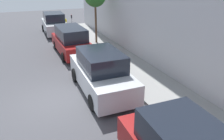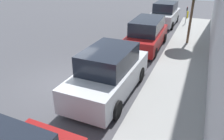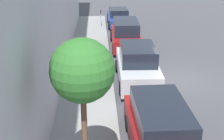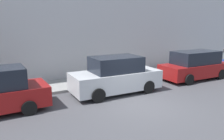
% 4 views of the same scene
% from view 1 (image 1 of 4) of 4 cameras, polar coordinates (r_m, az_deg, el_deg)
% --- Properties ---
extents(ground_plane, '(60.00, 60.00, 0.00)m').
position_cam_1_polar(ground_plane, '(10.24, -14.42, -7.59)').
color(ground_plane, '#424247').
extents(sidewalk, '(2.57, 32.00, 0.15)m').
position_cam_1_polar(sidewalk, '(11.68, 9.25, -2.70)').
color(sidewalk, gray).
rests_on(sidewalk, ground_plane).
extents(parked_suv_third, '(2.08, 4.83, 1.98)m').
position_cam_1_polar(parked_suv_third, '(10.35, -2.84, -0.68)').
color(parked_suv_third, '#B7BABF').
rests_on(parked_suv_third, ground_plane).
extents(parked_minivan_fourth, '(2.02, 4.94, 1.90)m').
position_cam_1_polar(parked_minivan_fourth, '(15.92, -10.60, 7.49)').
color(parked_minivan_fourth, maroon).
rests_on(parked_minivan_fourth, ground_plane).
extents(parked_suv_fifth, '(2.08, 4.84, 1.98)m').
position_cam_1_polar(parked_suv_fifth, '(22.31, -14.83, 11.59)').
color(parked_suv_fifth, '#B7BABF').
rests_on(parked_suv_fifth, ground_plane).
extents(parking_meter_far, '(0.11, 0.15, 1.49)m').
position_cam_1_polar(parking_meter_far, '(23.01, -10.47, 12.62)').
color(parking_meter_far, '#ADADB2').
rests_on(parking_meter_far, sidewalk).
extents(fire_hydrant, '(0.20, 0.20, 0.69)m').
position_cam_1_polar(fire_hydrant, '(25.53, -11.94, 12.22)').
color(fire_hydrant, gold).
rests_on(fire_hydrant, sidewalk).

